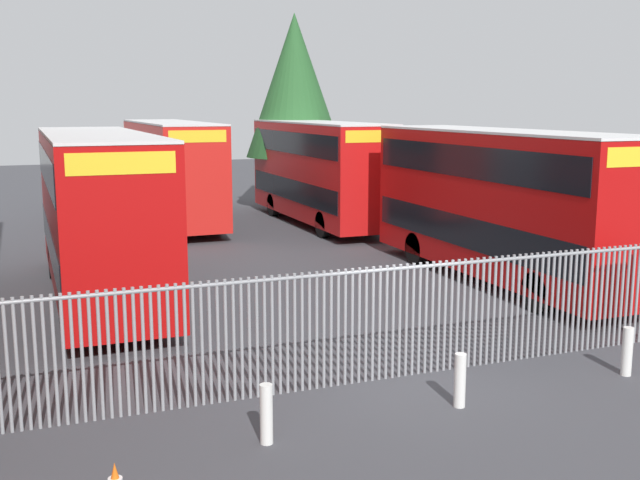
% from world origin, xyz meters
% --- Properties ---
extents(ground_plane, '(100.00, 100.00, 0.00)m').
position_xyz_m(ground_plane, '(0.00, 8.00, 0.00)').
color(ground_plane, '#3D3D42').
extents(palisade_fence, '(14.18, 0.14, 2.35)m').
position_xyz_m(palisade_fence, '(-0.79, 0.00, 1.18)').
color(palisade_fence, gray).
rests_on(palisade_fence, ground).
extents(double_decker_bus_near_gate, '(2.54, 10.81, 4.42)m').
position_xyz_m(double_decker_bus_near_gate, '(6.49, 6.16, 2.42)').
color(double_decker_bus_near_gate, '#B70C0C').
rests_on(double_decker_bus_near_gate, ground).
extents(double_decker_bus_behind_fence_left, '(2.54, 10.81, 4.42)m').
position_xyz_m(double_decker_bus_behind_fence_left, '(-4.59, 8.35, 2.42)').
color(double_decker_bus_behind_fence_left, '#B70C0C').
rests_on(double_decker_bus_behind_fence_left, ground).
extents(double_decker_bus_behind_fence_right, '(2.54, 10.81, 4.42)m').
position_xyz_m(double_decker_bus_behind_fence_right, '(5.51, 18.23, 2.42)').
color(double_decker_bus_behind_fence_right, red).
rests_on(double_decker_bus_behind_fence_right, ground).
extents(double_decker_bus_far_back, '(2.54, 10.81, 4.42)m').
position_xyz_m(double_decker_bus_far_back, '(-0.40, 20.53, 2.42)').
color(double_decker_bus_far_back, red).
rests_on(double_decker_bus_far_back, ground).
extents(bollard_near_left, '(0.20, 0.20, 0.95)m').
position_xyz_m(bollard_near_left, '(-3.18, -1.86, 0.47)').
color(bollard_near_left, silver).
rests_on(bollard_near_left, ground).
extents(bollard_center_front, '(0.20, 0.20, 0.95)m').
position_xyz_m(bollard_center_front, '(0.34, -1.69, 0.47)').
color(bollard_center_front, silver).
rests_on(bollard_center_front, ground).
extents(bollard_near_right, '(0.20, 0.20, 0.95)m').
position_xyz_m(bollard_near_right, '(4.16, -1.52, 0.47)').
color(bollard_near_right, silver).
rests_on(bollard_near_right, ground).
extents(tree_tall_back, '(4.79, 4.79, 9.46)m').
position_xyz_m(tree_tall_back, '(6.15, 22.99, 6.03)').
color(tree_tall_back, '#4C3823').
rests_on(tree_tall_back, ground).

